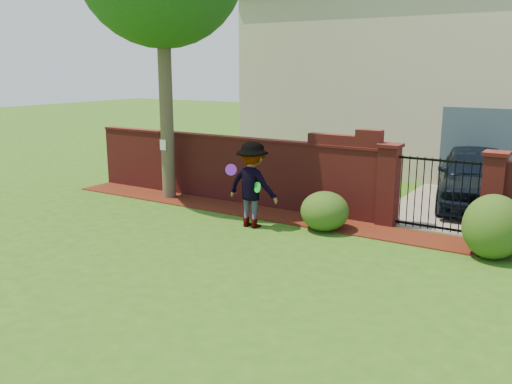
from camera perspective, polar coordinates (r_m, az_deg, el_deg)
The scene contains 15 objects.
ground at distance 10.58m, azimuth -6.35°, elevation -6.70°, with size 80.00×80.00×0.01m, color #2C5715.
mulch_bed at distance 13.70m, azimuth -0.81°, elevation -1.97°, with size 11.10×1.08×0.03m, color #3D140B.
brick_wall at distance 14.61m, azimuth -2.91°, elevation 2.62°, with size 8.70×0.31×2.16m.
pillar_left at distance 12.65m, azimuth 13.70°, elevation 0.79°, with size 0.50×0.50×1.88m.
pillar_right at distance 12.16m, azimuth 23.55°, elevation -0.41°, with size 0.50×0.50×1.88m.
iron_gate at distance 12.38m, azimuth 18.49°, elevation -0.26°, with size 1.78×0.03×1.60m.
driveway at distance 16.39m, azimuth 21.67°, elevation -0.44°, with size 3.20×8.00×0.01m, color gray.
house at distance 20.46m, azimuth 17.59°, elevation 11.29°, with size 12.40×6.40×6.30m.
car at distance 14.99m, azimuth 21.99°, elevation 1.37°, with size 1.83×4.56×1.55m, color black.
paper_notice at distance 14.89m, azimuth -9.73°, elevation 4.88°, with size 0.20×0.01×0.28m, color white.
shrub_left at distance 12.11m, azimuth 7.21°, elevation -2.00°, with size 1.07×1.07×0.88m, color #1E4915.
shrub_middle at distance 11.14m, azimuth 23.59°, elevation -3.36°, with size 1.12×1.12×1.24m, color #1E4915.
man at distance 12.15m, azimuth -0.50°, elevation 0.73°, with size 1.25×0.72×1.94m, color gray.
frisbee_purple at distance 12.08m, azimuth -2.63°, elevation 2.35°, with size 0.26×0.26×0.02m, color purple.
frisbee_green at distance 11.88m, azimuth 0.15°, elevation 0.50°, with size 0.24×0.24×0.02m, color green.
Camera 1 is at (6.25, -7.77, 3.53)m, focal length 38.19 mm.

